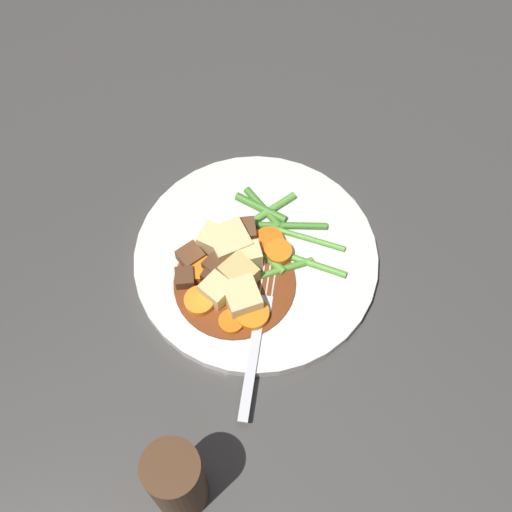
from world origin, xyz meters
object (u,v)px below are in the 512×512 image
object	(u,v)px
carrot_slice_1	(252,314)
meat_chunk_4	(214,277)
dinner_plate	(256,259)
potato_chunk_5	(239,274)
meat_chunk_1	(191,256)
meat_chunk_2	(245,231)
carrot_slice_0	(231,322)
potato_chunk_4	(249,255)
potato_chunk_0	(217,291)
meat_chunk_0	(223,267)
carrot_slice_3	(198,300)
potato_chunk_3	(214,241)
potato_chunk_1	(242,298)
fork	(257,331)
carrot_slice_4	(268,242)
carrot_slice_2	(253,246)
meat_chunk_3	(185,278)
carrot_slice_6	(279,253)
pepper_mill	(177,481)
potato_chunk_2	(229,243)
carrot_slice_5	(199,269)

from	to	relation	value
carrot_slice_1	meat_chunk_4	world-z (taller)	meat_chunk_4
dinner_plate	potato_chunk_5	bearing A→B (deg)	14.16
meat_chunk_1	meat_chunk_2	xyz separation A→B (m)	(-0.06, 0.02, 0.00)
carrot_slice_0	meat_chunk_4	xyz separation A→B (m)	(-0.02, -0.05, 0.01)
carrot_slice_0	potato_chunk_4	xyz separation A→B (m)	(-0.06, -0.04, 0.01)
potato_chunk_0	meat_chunk_0	distance (m)	0.03
carrot_slice_3	potato_chunk_3	world-z (taller)	potato_chunk_3
potato_chunk_4	potato_chunk_5	world-z (taller)	potato_chunk_5
carrot_slice_0	meat_chunk_1	bearing A→B (deg)	-103.08
potato_chunk_1	potato_chunk_4	distance (m)	0.05
dinner_plate	potato_chunk_5	world-z (taller)	potato_chunk_5
potato_chunk_3	potato_chunk_4	world-z (taller)	same
potato_chunk_0	meat_chunk_2	distance (m)	0.08
potato_chunk_3	fork	distance (m)	0.11
carrot_slice_4	meat_chunk_2	bearing A→B (deg)	-67.53
carrot_slice_1	carrot_slice_3	world-z (taller)	same
potato_chunk_0	meat_chunk_4	size ratio (longest dim) A/B	1.25
meat_chunk_0	meat_chunk_1	xyz separation A→B (m)	(0.02, -0.03, -0.00)
potato_chunk_5	carrot_slice_2	bearing A→B (deg)	-154.97
dinner_plate	meat_chunk_3	size ratio (longest dim) A/B	12.88
carrot_slice_2	potato_chunk_1	world-z (taller)	potato_chunk_1
carrot_slice_3	potato_chunk_1	distance (m)	0.05
meat_chunk_2	meat_chunk_4	bearing A→B (deg)	15.81
meat_chunk_0	meat_chunk_3	world-z (taller)	meat_chunk_0
carrot_slice_1	carrot_slice_6	world-z (taller)	carrot_slice_6
carrot_slice_6	pepper_mill	distance (m)	0.26
potato_chunk_5	dinner_plate	bearing A→B (deg)	-165.84
carrot_slice_6	potato_chunk_2	world-z (taller)	potato_chunk_2
carrot_slice_5	potato_chunk_4	bearing A→B (deg)	149.46
carrot_slice_4	potato_chunk_0	xyz separation A→B (m)	(0.08, 0.01, 0.01)
meat_chunk_3	meat_chunk_4	bearing A→B (deg)	136.92
meat_chunk_1	meat_chunk_2	bearing A→B (deg)	162.72
pepper_mill	potato_chunk_4	bearing A→B (deg)	-148.42
carrot_slice_3	potato_chunk_0	bearing A→B (deg)	158.40
potato_chunk_5	meat_chunk_0	world-z (taller)	potato_chunk_5
carrot_slice_3	meat_chunk_2	bearing A→B (deg)	-165.08
carrot_slice_1	meat_chunk_0	bearing A→B (deg)	-103.07
meat_chunk_0	meat_chunk_2	size ratio (longest dim) A/B	1.34
carrot_slice_4	carrot_slice_6	bearing A→B (deg)	85.83
carrot_slice_3	potato_chunk_2	size ratio (longest dim) A/B	0.79
carrot_slice_5	meat_chunk_0	bearing A→B (deg)	134.05
meat_chunk_2	meat_chunk_3	distance (m)	0.08
potato_chunk_1	pepper_mill	xyz separation A→B (m)	(0.17, 0.10, 0.03)
carrot_slice_6	meat_chunk_1	xyz separation A→B (m)	(0.07, -0.06, 0.00)
carrot_slice_0	potato_chunk_5	size ratio (longest dim) A/B	0.79
carrot_slice_0	meat_chunk_1	distance (m)	0.09
carrot_slice_1	fork	xyz separation A→B (m)	(0.01, 0.02, -0.00)
potato_chunk_0	meat_chunk_1	distance (m)	0.05
carrot_slice_2	potato_chunk_5	bearing A→B (deg)	25.03
dinner_plate	meat_chunk_0	bearing A→B (deg)	-14.75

